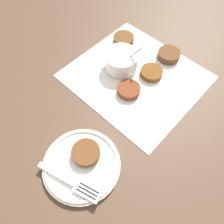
{
  "coord_description": "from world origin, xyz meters",
  "views": [
    {
      "loc": [
        -0.15,
        0.37,
        0.5
      ],
      "look_at": [
        -0.0,
        0.12,
        0.02
      ],
      "focal_mm": 35.0,
      "sensor_mm": 36.0,
      "label": 1
    }
  ],
  "objects": [
    {
      "name": "ground_plane",
      "position": [
        0.0,
        0.0,
        0.0
      ],
      "size": [
        4.0,
        4.0,
        0.0
      ],
      "primitive_type": "plane",
      "color": "#4C3828"
    },
    {
      "name": "fritter_3",
      "position": [
        0.11,
        -0.13,
        0.01
      ],
      "size": [
        0.07,
        0.07,
        0.02
      ],
      "color": "brown",
      "rests_on": "napkin"
    },
    {
      "name": "sauce_bowl",
      "position": [
        0.07,
        -0.03,
        0.03
      ],
      "size": [
        0.11,
        0.1,
        0.09
      ],
      "color": "white",
      "rests_on": "napkin"
    },
    {
      "name": "serving_plate",
      "position": [
        -0.01,
        0.27,
        0.01
      ],
      "size": [
        0.18,
        0.18,
        0.02
      ],
      "color": "white",
      "rests_on": "ground_plane"
    },
    {
      "name": "fritter_2",
      "position": [
        -0.03,
        -0.06,
        0.01
      ],
      "size": [
        0.06,
        0.06,
        0.02
      ],
      "color": "brown",
      "rests_on": "napkin"
    },
    {
      "name": "fritter_0",
      "position": [
        -0.0,
        0.03,
        0.01
      ],
      "size": [
        0.06,
        0.06,
        0.02
      ],
      "color": "brown",
      "rests_on": "napkin"
    },
    {
      "name": "fork",
      "position": [
        -0.03,
        0.32,
        0.02
      ],
      "size": [
        0.16,
        0.03,
        0.0
      ],
      "color": "silver",
      "rests_on": "serving_plate"
    },
    {
      "name": "fritter_on_plate",
      "position": [
        -0.01,
        0.25,
        0.02
      ],
      "size": [
        0.07,
        0.07,
        0.01
      ],
      "color": "brown",
      "rests_on": "serving_plate"
    },
    {
      "name": "napkin",
      "position": [
        0.01,
        -0.03,
        0.0
      ],
      "size": [
        0.42,
        0.39,
        0.0
      ],
      "color": "white",
      "rests_on": "ground_plane"
    },
    {
      "name": "fritter_1",
      "position": [
        -0.04,
        -0.15,
        0.01
      ],
      "size": [
        0.07,
        0.07,
        0.02
      ],
      "color": "brown",
      "rests_on": "napkin"
    }
  ]
}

